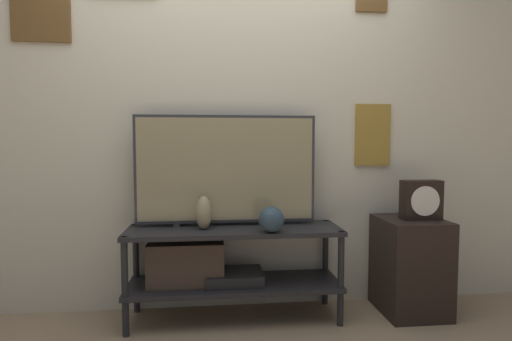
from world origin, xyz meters
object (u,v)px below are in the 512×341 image
vase_round_glass (271,219)px  vase_urn_stoneware (204,213)px  television (226,169)px  mantel_clock (421,200)px

vase_round_glass → vase_urn_stoneware: (-0.41, 0.13, 0.03)m
vase_urn_stoneware → television: bearing=36.1°
television → mantel_clock: bearing=-6.1°
vase_urn_stoneware → mantel_clock: bearing=-1.3°
television → vase_urn_stoneware: bearing=-143.9°
vase_urn_stoneware → mantel_clock: mantel_clock is taller
television → mantel_clock: (1.28, -0.14, -0.20)m
television → vase_round_glass: size_ratio=7.43×
television → vase_urn_stoneware: size_ratio=5.59×
mantel_clock → vase_round_glass: bearing=-174.4°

